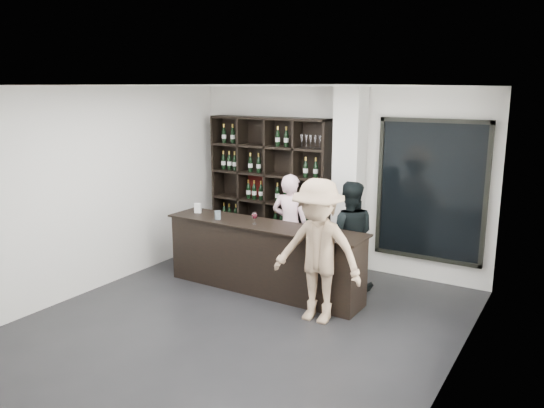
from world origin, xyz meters
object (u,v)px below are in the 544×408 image
Objects in this scene: wine_shelf at (269,188)px; tasting_counter at (263,257)px; taster_pink at (290,226)px; taster_black at (349,235)px; customer at (318,251)px.

tasting_counter is at bearing -61.36° from wine_shelf.
wine_shelf is 1.15m from taster_pink.
taster_pink reaches higher than taster_black.
taster_pink is at bearing 130.27° from customer.
customer is (1.10, -0.49, 0.41)m from tasting_counter.
taster_pink is at bearing -22.53° from taster_black.
taster_pink is 1.65m from customer.
taster_pink is 0.97m from taster_black.
tasting_counter is 1.89× the size of taster_pink.
tasting_counter is 0.81m from taster_pink.
tasting_counter is at bearing 83.47° from taster_pink.
wine_shelf is 1.97m from taster_black.
tasting_counter is 1.67× the size of customer.
taster_pink is (0.01, 0.75, 0.30)m from tasting_counter.
wine_shelf reaches higher than taster_pink.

